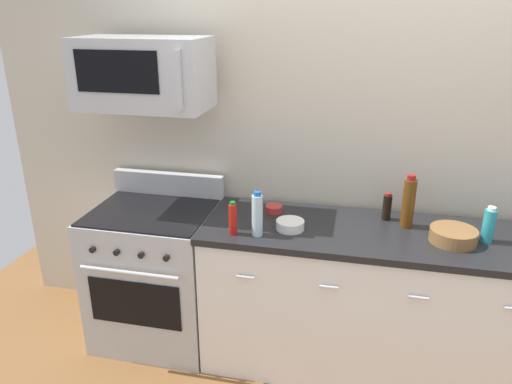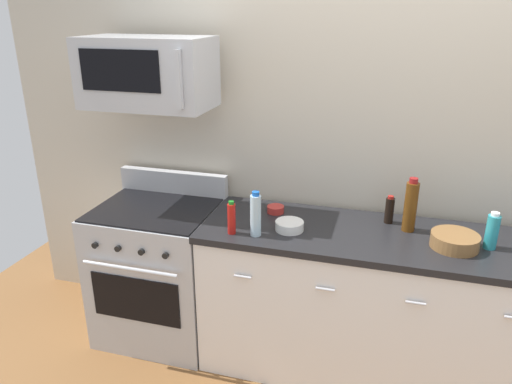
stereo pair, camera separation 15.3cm
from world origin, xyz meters
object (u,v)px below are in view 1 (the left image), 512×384
bottle_dish_soap (489,225)px  bowl_red_small (274,209)px  bottle_hot_sauce_red (233,219)px  bowl_white_ceramic (290,225)px  bottle_water_clear (257,215)px  microwave (143,73)px  bottle_wine_amber (408,202)px  bottle_soy_sauce_dark (387,207)px  bowl_wooden_salad (453,235)px  range_oven (157,273)px

bottle_dish_soap → bowl_red_small: bearing=173.1°
bottle_hot_sauce_red → bowl_white_ceramic: bearing=23.4°
bowl_red_small → bowl_white_ceramic: (0.14, -0.22, 0.01)m
bottle_dish_soap → bottle_water_clear: (-1.22, -0.19, 0.03)m
microwave → bottle_wine_amber: (1.53, 0.06, -0.68)m
microwave → bottle_dish_soap: bearing=-1.4°
bottle_hot_sauce_red → bottle_dish_soap: bottle_dish_soap is taller
bottle_wine_amber → bowl_red_small: bottle_wine_amber is taller
bottle_water_clear → bowl_white_ceramic: size_ratio=1.60×
bottle_soy_sauce_dark → bottle_water_clear: size_ratio=0.65×
bottle_hot_sauce_red → bowl_wooden_salad: size_ratio=0.78×
bottle_soy_sauce_dark → microwave: bearing=-174.5°
bottle_hot_sauce_red → bowl_red_small: bottle_hot_sauce_red is taller
bowl_red_small → bowl_white_ceramic: bowl_white_ceramic is taller
bottle_soy_sauce_dark → bottle_wine_amber: (0.11, -0.08, 0.07)m
bottle_dish_soap → bottle_wine_amber: bottle_wine_amber is taller
bottle_water_clear → bowl_wooden_salad: size_ratio=1.04×
bottle_wine_amber → bowl_wooden_salad: bottle_wine_amber is taller
bowl_red_small → bottle_soy_sauce_dark: bearing=3.3°
bottle_hot_sauce_red → bottle_soy_sauce_dark: size_ratio=1.15×
bottle_soy_sauce_dark → bowl_wooden_salad: (0.34, -0.23, -0.04)m
microwave → bottle_soy_sauce_dark: (1.42, 0.14, -0.75)m
bottle_dish_soap → bowl_white_ceramic: bottle_dish_soap is taller
range_oven → bowl_wooden_salad: bearing=-1.5°
range_oven → bowl_red_small: (0.75, 0.14, 0.47)m
range_oven → bottle_wine_amber: (1.53, 0.10, 0.60)m
bottle_soy_sauce_dark → bottle_dish_soap: bearing=-19.3°
bottle_soy_sauce_dark → bowl_red_small: bottle_soy_sauce_dark is taller
microwave → bottle_water_clear: 1.04m
microwave → bowl_white_ceramic: (0.88, -0.13, -0.80)m
bottle_dish_soap → bottle_water_clear: 1.24m
bowl_red_small → bowl_white_ceramic: 0.26m
bottle_water_clear → bowl_white_ceramic: bearing=34.6°
bottle_water_clear → bowl_red_small: (0.03, 0.34, -0.10)m
bottle_soy_sauce_dark → bottle_hot_sauce_red: bearing=-155.0°
range_oven → bottle_hot_sauce_red: bottle_hot_sauce_red is taller
bottle_dish_soap → bottle_water_clear: size_ratio=0.79×
bottle_wine_amber → bowl_white_ceramic: bottle_wine_amber is taller
microwave → bowl_white_ceramic: bearing=-8.1°
bottle_hot_sauce_red → bowl_red_small: bearing=65.0°
bottle_hot_sauce_red → bottle_wine_amber: (0.95, 0.31, 0.06)m
bottle_hot_sauce_red → bottle_soy_sauce_dark: 0.92m
microwave → bowl_red_small: microwave is taller
bowl_wooden_salad → bowl_white_ceramic: size_ratio=1.54×
bottle_dish_soap → bowl_white_ceramic: size_ratio=1.26×
range_oven → bottle_wine_amber: size_ratio=3.42×
bowl_wooden_salad → bowl_white_ceramic: 0.88m
bottle_soy_sauce_dark → bowl_wooden_salad: bottle_soy_sauce_dark is taller
bottle_water_clear → bowl_white_ceramic: (0.17, 0.11, -0.09)m
microwave → bottle_water_clear: size_ratio=2.89×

